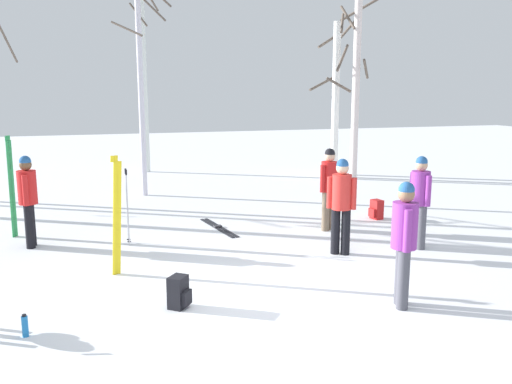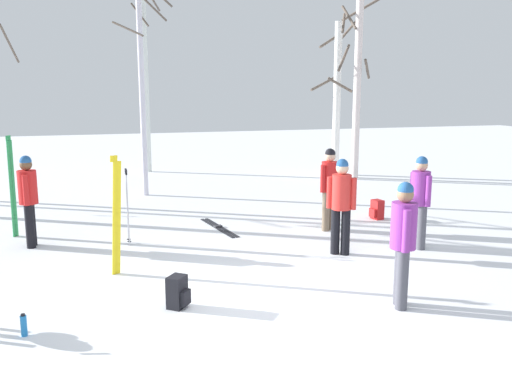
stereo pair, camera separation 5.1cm
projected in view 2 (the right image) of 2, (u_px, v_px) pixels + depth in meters
ground_plane at (265, 300)px, 7.56m from camera, size 60.00×60.00×0.00m
person_0 at (420, 196)px, 9.86m from camera, size 0.34×0.52×1.72m
person_1 at (28, 195)px, 9.96m from camera, size 0.34×0.52×1.72m
person_2 at (403, 237)px, 7.16m from camera, size 0.34×0.49×1.72m
person_3 at (341, 200)px, 9.49m from camera, size 0.45×0.34×1.72m
person_4 at (329, 184)px, 11.15m from camera, size 0.48×0.34×1.72m
ski_pair_planted_0 at (116, 216)px, 8.48m from camera, size 0.23×0.09×1.90m
ski_pair_planted_1 at (12, 187)px, 10.65m from camera, size 0.11×0.13×2.02m
ski_pair_lying_0 at (219, 227)px, 11.49m from camera, size 0.45×1.74×0.05m
ski_poles_0 at (127, 204)px, 10.16m from camera, size 0.07×0.26×1.44m
backpack_0 at (377, 210)px, 12.25m from camera, size 0.31×0.29×0.44m
backpack_1 at (178, 292)px, 7.27m from camera, size 0.35×0.34×0.44m
water_bottle_0 at (24, 325)px, 6.44m from camera, size 0.07×0.07×0.28m
birch_tree_3 at (141, 51)px, 14.32m from camera, size 1.55×0.92×7.64m
birch_tree_4 at (145, 60)px, 18.62m from camera, size 1.40×0.93×7.52m
birch_tree_5 at (337, 96)px, 18.24m from camera, size 1.49×1.36×5.23m
birch_tree_6 at (357, 81)px, 17.44m from camera, size 1.75×1.50×5.92m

